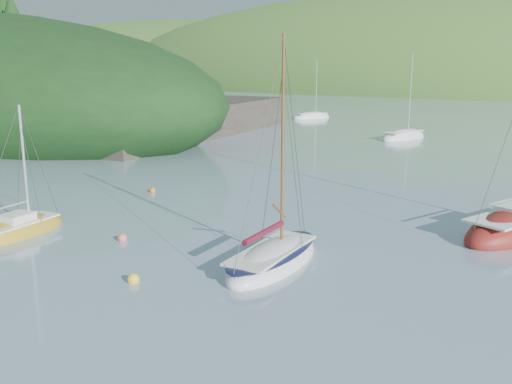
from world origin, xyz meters
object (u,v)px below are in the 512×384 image
Objects in this scene: daysailer_white at (273,259)px; sailboat_yellow at (20,231)px; distant_sloop_a at (403,137)px; distant_sloop_c at (312,117)px.

sailboat_yellow is at bearing -170.13° from daysailer_white.
sailboat_yellow is at bearing -79.54° from distant_sloop_a.
sailboat_yellow is 44.29m from distant_sloop_a.
daysailer_white is 41.91m from distant_sloop_a.
sailboat_yellow is (-12.42, -3.67, -0.06)m from daysailer_white.
distant_sloop_c is (-19.49, 13.68, -0.01)m from distant_sloop_a.
sailboat_yellow is 0.76× the size of distant_sloop_c.
daysailer_white reaches higher than sailboat_yellow.
distant_sloop_a reaches higher than distant_sloop_c.
daysailer_white is 61.98m from distant_sloop_c.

